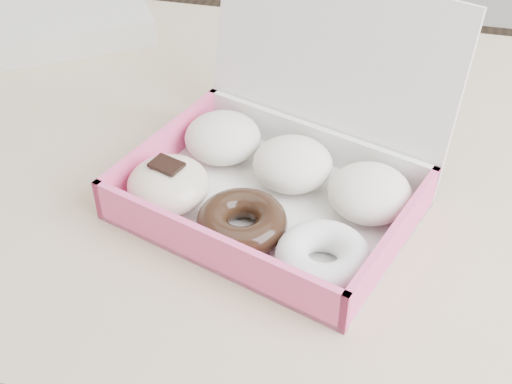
# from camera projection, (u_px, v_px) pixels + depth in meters

# --- Properties ---
(table) EXTENTS (1.20, 0.80, 0.75)m
(table) POSITION_uv_depth(u_px,v_px,m) (275.00, 200.00, 0.97)
(table) COLOR tan
(table) RESTS_ON ground
(donut_box) EXTENTS (0.39, 0.37, 0.23)m
(donut_box) POSITION_uv_depth(u_px,v_px,m) (275.00, 176.00, 0.83)
(donut_box) COLOR white
(donut_box) RESTS_ON table
(newspapers) EXTENTS (0.35, 0.34, 0.04)m
(newspapers) POSITION_uv_depth(u_px,v_px,m) (59.00, 17.00, 1.17)
(newspapers) COLOR silver
(newspapers) RESTS_ON table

